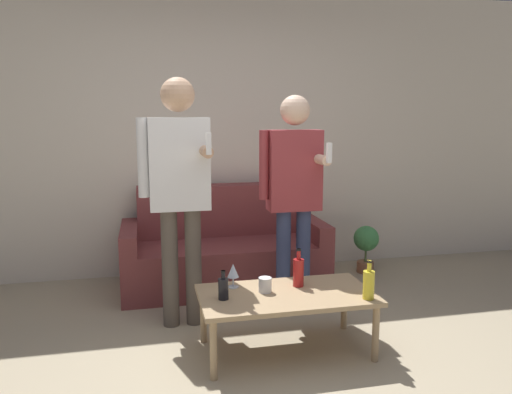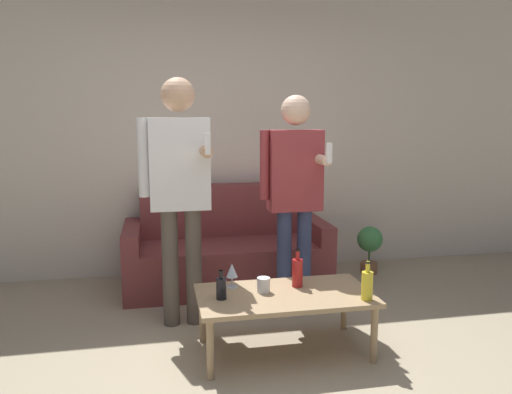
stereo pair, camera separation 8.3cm
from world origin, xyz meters
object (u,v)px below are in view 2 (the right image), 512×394
at_px(coffee_table, 285,299).
at_px(bottle_orange, 221,288).
at_px(person_standing_right, 294,186).
at_px(person_standing_left, 179,181).
at_px(couch, 226,251).

bearing_deg(coffee_table, bottle_orange, -177.14).
distance_m(bottle_orange, person_standing_right, 1.07).
relative_size(person_standing_left, person_standing_right, 1.07).
height_order(couch, person_standing_left, person_standing_left).
bearing_deg(person_standing_left, bottle_orange, -70.32).
xyz_separation_m(couch, person_standing_right, (0.43, -0.75, 0.69)).
xyz_separation_m(couch, coffee_table, (0.19, -1.40, 0.05)).
height_order(coffee_table, person_standing_right, person_standing_right).
relative_size(couch, person_standing_left, 1.00).
height_order(coffee_table, person_standing_left, person_standing_left).
xyz_separation_m(bottle_orange, person_standing_right, (0.65, 0.67, 0.52)).
xyz_separation_m(couch, bottle_orange, (-0.22, -1.42, 0.16)).
bearing_deg(couch, person_standing_left, -117.99).
height_order(person_standing_left, person_standing_right, person_standing_left).
bearing_deg(coffee_table, couch, 97.63).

